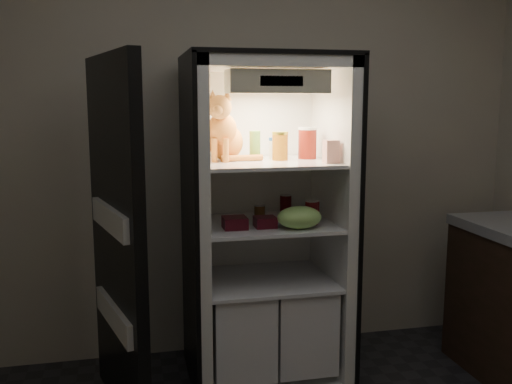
{
  "coord_description": "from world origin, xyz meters",
  "views": [
    {
      "loc": [
        -0.76,
        -1.76,
        1.62
      ],
      "look_at": [
        -0.06,
        1.32,
        1.12
      ],
      "focal_mm": 40.0,
      "sensor_mm": 36.0,
      "label": 1
    }
  ],
  "objects_px": {
    "grape_bag": "(299,217)",
    "refrigerator": "(264,245)",
    "soda_can_b": "(314,211)",
    "condiment_jar": "(260,212)",
    "pepper_jar": "(307,143)",
    "berry_box_right": "(265,222)",
    "parmesan_shaker": "(255,145)",
    "cream_carton": "(331,152)",
    "tabby_cat": "(224,134)",
    "mayo_tub": "(276,148)",
    "berry_box_left": "(235,223)",
    "soda_can_a": "(286,205)",
    "salsa_jar": "(280,146)",
    "soda_can_c": "(311,213)"
  },
  "relations": [
    {
      "from": "mayo_tub",
      "to": "grape_bag",
      "type": "xyz_separation_m",
      "value": [
        0.05,
        -0.32,
        -0.35
      ]
    },
    {
      "from": "cream_carton",
      "to": "soda_can_b",
      "type": "distance_m",
      "value": 0.39
    },
    {
      "from": "pepper_jar",
      "to": "berry_box_right",
      "type": "relative_size",
      "value": 1.59
    },
    {
      "from": "salsa_jar",
      "to": "pepper_jar",
      "type": "height_order",
      "value": "pepper_jar"
    },
    {
      "from": "cream_carton",
      "to": "salsa_jar",
      "type": "bearing_deg",
      "value": 138.09
    },
    {
      "from": "tabby_cat",
      "to": "soda_can_a",
      "type": "bearing_deg",
      "value": 28.76
    },
    {
      "from": "cream_carton",
      "to": "berry_box_right",
      "type": "xyz_separation_m",
      "value": [
        -0.35,
        0.06,
        -0.38
      ]
    },
    {
      "from": "berry_box_right",
      "to": "refrigerator",
      "type": "bearing_deg",
      "value": 77.63
    },
    {
      "from": "cream_carton",
      "to": "berry_box_left",
      "type": "relative_size",
      "value": 0.98
    },
    {
      "from": "mayo_tub",
      "to": "cream_carton",
      "type": "relative_size",
      "value": 0.98
    },
    {
      "from": "parmesan_shaker",
      "to": "cream_carton",
      "type": "xyz_separation_m",
      "value": [
        0.36,
        -0.26,
        -0.02
      ]
    },
    {
      "from": "refrigerator",
      "to": "tabby_cat",
      "type": "relative_size",
      "value": 4.73
    },
    {
      "from": "soda_can_b",
      "to": "condiment_jar",
      "type": "bearing_deg",
      "value": 157.48
    },
    {
      "from": "tabby_cat",
      "to": "grape_bag",
      "type": "relative_size",
      "value": 1.63
    },
    {
      "from": "refrigerator",
      "to": "berry_box_left",
      "type": "xyz_separation_m",
      "value": [
        -0.21,
        -0.18,
        0.18
      ]
    },
    {
      "from": "grape_bag",
      "to": "refrigerator",
      "type": "bearing_deg",
      "value": 117.2
    },
    {
      "from": "pepper_jar",
      "to": "soda_can_a",
      "type": "bearing_deg",
      "value": 144.9
    },
    {
      "from": "salsa_jar",
      "to": "pepper_jar",
      "type": "bearing_deg",
      "value": 14.45
    },
    {
      "from": "refrigerator",
      "to": "berry_box_right",
      "type": "relative_size",
      "value": 16.48
    },
    {
      "from": "refrigerator",
      "to": "parmesan_shaker",
      "type": "relative_size",
      "value": 11.49
    },
    {
      "from": "refrigerator",
      "to": "grape_bag",
      "type": "bearing_deg",
      "value": -62.8
    },
    {
      "from": "soda_can_c",
      "to": "berry_box_right",
      "type": "relative_size",
      "value": 1.17
    },
    {
      "from": "berry_box_left",
      "to": "berry_box_right",
      "type": "relative_size",
      "value": 1.11
    },
    {
      "from": "tabby_cat",
      "to": "soda_can_b",
      "type": "height_order",
      "value": "tabby_cat"
    },
    {
      "from": "refrigerator",
      "to": "condiment_jar",
      "type": "bearing_deg",
      "value": 121.83
    },
    {
      "from": "cream_carton",
      "to": "condiment_jar",
      "type": "relative_size",
      "value": 1.41
    },
    {
      "from": "salsa_jar",
      "to": "soda_can_b",
      "type": "distance_m",
      "value": 0.42
    },
    {
      "from": "refrigerator",
      "to": "soda_can_c",
      "type": "xyz_separation_m",
      "value": [
        0.23,
        -0.17,
        0.22
      ]
    },
    {
      "from": "cream_carton",
      "to": "soda_can_c",
      "type": "relative_size",
      "value": 0.92
    },
    {
      "from": "tabby_cat",
      "to": "berry_box_left",
      "type": "height_order",
      "value": "tabby_cat"
    },
    {
      "from": "soda_can_b",
      "to": "grape_bag",
      "type": "relative_size",
      "value": 0.49
    },
    {
      "from": "tabby_cat",
      "to": "berry_box_right",
      "type": "height_order",
      "value": "tabby_cat"
    },
    {
      "from": "mayo_tub",
      "to": "cream_carton",
      "type": "xyz_separation_m",
      "value": [
        0.23,
        -0.3,
        0.0
      ]
    },
    {
      "from": "tabby_cat",
      "to": "soda_can_a",
      "type": "relative_size",
      "value": 3.09
    },
    {
      "from": "parmesan_shaker",
      "to": "soda_can_a",
      "type": "bearing_deg",
      "value": 17.26
    },
    {
      "from": "mayo_tub",
      "to": "salsa_jar",
      "type": "distance_m",
      "value": 0.1
    },
    {
      "from": "mayo_tub",
      "to": "refrigerator",
      "type": "bearing_deg",
      "value": -144.58
    },
    {
      "from": "soda_can_b",
      "to": "soda_can_c",
      "type": "relative_size",
      "value": 0.89
    },
    {
      "from": "salsa_jar",
      "to": "pepper_jar",
      "type": "relative_size",
      "value": 0.88
    },
    {
      "from": "tabby_cat",
      "to": "soda_can_c",
      "type": "height_order",
      "value": "tabby_cat"
    },
    {
      "from": "mayo_tub",
      "to": "cream_carton",
      "type": "bearing_deg",
      "value": -53.05
    },
    {
      "from": "salsa_jar",
      "to": "cream_carton",
      "type": "distance_m",
      "value": 0.31
    },
    {
      "from": "soda_can_b",
      "to": "berry_box_right",
      "type": "height_order",
      "value": "soda_can_b"
    },
    {
      "from": "cream_carton",
      "to": "soda_can_a",
      "type": "relative_size",
      "value": 0.96
    },
    {
      "from": "parmesan_shaker",
      "to": "pepper_jar",
      "type": "height_order",
      "value": "pepper_jar"
    },
    {
      "from": "refrigerator",
      "to": "soda_can_a",
      "type": "relative_size",
      "value": 14.63
    },
    {
      "from": "soda_can_c",
      "to": "condiment_jar",
      "type": "height_order",
      "value": "soda_can_c"
    },
    {
      "from": "berry_box_left",
      "to": "condiment_jar",
      "type": "bearing_deg",
      "value": 48.72
    },
    {
      "from": "refrigerator",
      "to": "soda_can_b",
      "type": "height_order",
      "value": "refrigerator"
    },
    {
      "from": "soda_can_b",
      "to": "condiment_jar",
      "type": "xyz_separation_m",
      "value": [
        -0.29,
        0.12,
        -0.02
      ]
    }
  ]
}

